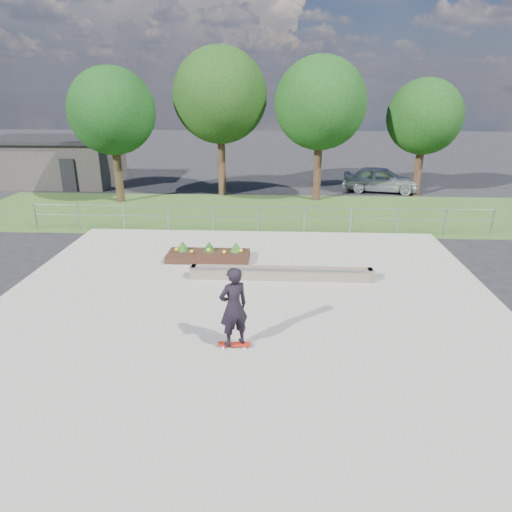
{
  "coord_description": "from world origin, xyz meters",
  "views": [
    {
      "loc": [
        0.88,
        -11.74,
        5.97
      ],
      "look_at": [
        0.2,
        1.5,
        1.1
      ],
      "focal_mm": 32.0,
      "sensor_mm": 36.0,
      "label": 1
    }
  ],
  "objects": [
    {
      "name": "fence",
      "position": [
        0.0,
        7.5,
        0.77
      ],
      "size": [
        20.06,
        0.06,
        1.2
      ],
      "color": "gray",
      "rests_on": "ground"
    },
    {
      "name": "concrete_slab",
      "position": [
        0.0,
        0.0,
        0.03
      ],
      "size": [
        15.0,
        15.0,
        0.06
      ],
      "primitive_type": "cube",
      "color": "gray",
      "rests_on": "ground"
    },
    {
      "name": "grind_ledge",
      "position": [
        0.99,
        2.16,
        0.26
      ],
      "size": [
        6.0,
        0.44,
        0.43
      ],
      "color": "brown",
      "rests_on": "concrete_slab"
    },
    {
      "name": "tree_far_left",
      "position": [
        -8.0,
        13.0,
        4.85
      ],
      "size": [
        4.55,
        4.55,
        7.15
      ],
      "color": "black",
      "rests_on": "ground"
    },
    {
      "name": "planter_bed",
      "position": [
        -1.68,
        3.94,
        0.24
      ],
      "size": [
        3.0,
        1.2,
        0.61
      ],
      "color": "black",
      "rests_on": "concrete_slab"
    },
    {
      "name": "skateboarder",
      "position": [
        -0.15,
        -2.12,
        1.13
      ],
      "size": [
        0.87,
        0.78,
        2.08
      ],
      "color": "white",
      "rests_on": "concrete_slab"
    },
    {
      "name": "building",
      "position": [
        -14.0,
        18.0,
        1.51
      ],
      "size": [
        8.4,
        5.4,
        3.0
      ],
      "color": "#2E2B29",
      "rests_on": "ground"
    },
    {
      "name": "tree_far_right",
      "position": [
        9.0,
        15.5,
        4.48
      ],
      "size": [
        4.2,
        4.2,
        6.6
      ],
      "color": "#331D14",
      "rests_on": "ground"
    },
    {
      "name": "grass_verge",
      "position": [
        0.0,
        11.0,
        0.01
      ],
      "size": [
        30.0,
        8.0,
        0.02
      ],
      "primitive_type": "cube",
      "color": "#2E4B1E",
      "rests_on": "ground"
    },
    {
      "name": "tree_mid_right",
      "position": [
        3.0,
        14.0,
        5.23
      ],
      "size": [
        4.9,
        4.9,
        7.7
      ],
      "color": "#311D13",
      "rests_on": "ground"
    },
    {
      "name": "parked_car",
      "position": [
        7.09,
        16.4,
        0.78
      ],
      "size": [
        4.84,
        2.75,
        1.55
      ],
      "primitive_type": "imported",
      "rotation": [
        0.0,
        0.0,
        1.36
      ],
      "color": "#B1B6BB",
      "rests_on": "ground"
    },
    {
      "name": "tree_mid_left",
      "position": [
        -2.5,
        15.0,
        5.61
      ],
      "size": [
        5.25,
        5.25,
        8.25
      ],
      "color": "#322014",
      "rests_on": "ground"
    },
    {
      "name": "ground",
      "position": [
        0.0,
        0.0,
        0.0
      ],
      "size": [
        120.0,
        120.0,
        0.0
      ],
      "primitive_type": "plane",
      "color": "black",
      "rests_on": "ground"
    }
  ]
}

